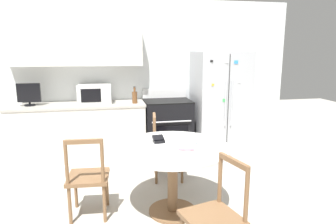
{
  "coord_description": "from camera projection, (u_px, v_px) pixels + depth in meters",
  "views": [
    {
      "loc": [
        -0.66,
        -2.62,
        1.75
      ],
      "look_at": [
        0.09,
        1.15,
        0.95
      ],
      "focal_mm": 32.0,
      "sensor_mm": 36.0,
      "label": 1
    }
  ],
  "objects": [
    {
      "name": "counter_bottle",
      "position": [
        135.0,
        97.0,
        4.85
      ],
      "size": [
        0.08,
        0.08,
        0.27
      ],
      "color": "brown",
      "rests_on": "kitchen_counter"
    },
    {
      "name": "back_wall",
      "position": [
        129.0,
        68.0,
        5.14
      ],
      "size": [
        5.2,
        0.44,
        2.6
      ],
      "color": "silver",
      "rests_on": "ground_plane"
    },
    {
      "name": "countertop_tv",
      "position": [
        29.0,
        94.0,
        4.61
      ],
      "size": [
        0.34,
        0.16,
        0.35
      ],
      "color": "black",
      "rests_on": "kitchen_counter"
    },
    {
      "name": "dining_chair_left",
      "position": [
        88.0,
        178.0,
        3.14
      ],
      "size": [
        0.45,
        0.45,
        0.9
      ],
      "rotation": [
        0.0,
        0.0,
        6.21
      ],
      "color": "brown",
      "rests_on": "ground_plane"
    },
    {
      "name": "refrigerator",
      "position": [
        220.0,
        102.0,
        5.17
      ],
      "size": [
        0.87,
        0.79,
        1.72
      ],
      "color": "#B2B5BA",
      "rests_on": "ground_plane"
    },
    {
      "name": "folded_napkin",
      "position": [
        185.0,
        148.0,
        3.02
      ],
      "size": [
        0.19,
        0.09,
        0.05
      ],
      "color": "pink",
      "rests_on": "dining_table"
    },
    {
      "name": "wallet",
      "position": [
        158.0,
        140.0,
        3.28
      ],
      "size": [
        0.13,
        0.14,
        0.07
      ],
      "color": "black",
      "rests_on": "dining_table"
    },
    {
      "name": "dining_chair_far",
      "position": [
        166.0,
        148.0,
        4.08
      ],
      "size": [
        0.47,
        0.47,
        0.9
      ],
      "rotation": [
        0.0,
        0.0,
        4.58
      ],
      "color": "brown",
      "rests_on": "ground_plane"
    },
    {
      "name": "dining_table",
      "position": [
        173.0,
        159.0,
        3.17
      ],
      "size": [
        1.21,
        1.21,
        0.76
      ],
      "color": "white",
      "rests_on": "ground_plane"
    },
    {
      "name": "kitchen_counter",
      "position": [
        80.0,
        131.0,
        4.89
      ],
      "size": [
        2.12,
        0.64,
        0.9
      ],
      "color": "silver",
      "rests_on": "ground_plane"
    },
    {
      "name": "oven_range",
      "position": [
        168.0,
        126.0,
        5.14
      ],
      "size": [
        0.78,
        0.68,
        1.08
      ],
      "color": "black",
      "rests_on": "ground_plane"
    },
    {
      "name": "mail_stack",
      "position": [
        208.0,
        146.0,
        3.12
      ],
      "size": [
        0.29,
        0.35,
        0.02
      ],
      "color": "white",
      "rests_on": "dining_table"
    },
    {
      "name": "microwave",
      "position": [
        95.0,
        94.0,
        4.87
      ],
      "size": [
        0.53,
        0.38,
        0.3
      ],
      "color": "white",
      "rests_on": "kitchen_counter"
    },
    {
      "name": "dining_chair_near",
      "position": [
        215.0,
        217.0,
        2.4
      ],
      "size": [
        0.51,
        0.51,
        0.9
      ],
      "rotation": [
        0.0,
        0.0,
        1.82
      ],
      "color": "brown",
      "rests_on": "ground_plane"
    },
    {
      "name": "candle_glass",
      "position": [
        174.0,
        151.0,
        2.88
      ],
      "size": [
        0.08,
        0.08,
        0.09
      ],
      "color": "silver",
      "rests_on": "dining_table"
    }
  ]
}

